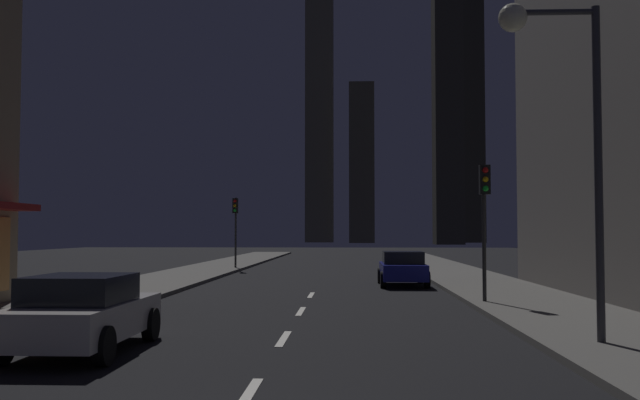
# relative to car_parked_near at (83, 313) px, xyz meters

# --- Properties ---
(ground_plane) EXTENTS (78.00, 136.00, 0.10)m
(ground_plane) POSITION_rel_car_parked_near_xyz_m (3.60, 25.44, -0.79)
(ground_plane) COLOR black
(sidewalk_right) EXTENTS (4.00, 76.00, 0.15)m
(sidewalk_right) POSITION_rel_car_parked_near_xyz_m (10.60, 25.44, -0.67)
(sidewalk_right) COLOR #605E59
(sidewalk_right) RESTS_ON ground
(sidewalk_left) EXTENTS (4.00, 76.00, 0.15)m
(sidewalk_left) POSITION_rel_car_parked_near_xyz_m (-3.40, 25.44, -0.67)
(sidewalk_left) COLOR #605E59
(sidewalk_left) RESTS_ON ground
(lane_marking_center) EXTENTS (0.16, 23.00, 0.01)m
(lane_marking_center) POSITION_rel_car_parked_near_xyz_m (3.60, 1.84, -0.73)
(lane_marking_center) COLOR silver
(lane_marking_center) RESTS_ON ground
(skyscraper_distant_tall) EXTENTS (6.41, 7.24, 64.83)m
(skyscraper_distant_tall) POSITION_rel_car_parked_near_xyz_m (-2.17, 151.39, 31.67)
(skyscraper_distant_tall) COLOR #645F4B
(skyscraper_distant_tall) RESTS_ON ground
(skyscraper_distant_mid) EXTENTS (5.49, 5.58, 35.02)m
(skyscraper_distant_mid) POSITION_rel_car_parked_near_xyz_m (7.46, 141.84, 16.77)
(skyscraper_distant_mid) COLOR #4E4A3B
(skyscraper_distant_mid) RESTS_ON ground
(skyscraper_distant_short) EXTENTS (5.33, 6.42, 54.05)m
(skyscraper_distant_short) POSITION_rel_car_parked_near_xyz_m (23.63, 122.33, 26.29)
(skyscraper_distant_short) COLOR #373529
(skyscraper_distant_short) RESTS_ON ground
(skyscraper_distant_slender) EXTENTS (6.97, 7.68, 54.97)m
(skyscraper_distant_slender) POSITION_rel_car_parked_near_xyz_m (31.64, 149.00, 26.74)
(skyscraper_distant_slender) COLOR #323026
(skyscraper_distant_slender) RESTS_ON ground
(car_parked_near) EXTENTS (1.98, 4.24, 1.45)m
(car_parked_near) POSITION_rel_car_parked_near_xyz_m (0.00, 0.00, 0.00)
(car_parked_near) COLOR silver
(car_parked_near) RESTS_ON ground
(car_parked_far) EXTENTS (1.98, 4.24, 1.45)m
(car_parked_far) POSITION_rel_car_parked_near_xyz_m (7.20, 16.90, 0.00)
(car_parked_far) COLOR navy
(car_parked_far) RESTS_ON ground
(fire_hydrant_far_left) EXTENTS (0.42, 0.30, 0.65)m
(fire_hydrant_far_left) POSITION_rel_car_parked_near_xyz_m (-2.30, 9.51, -0.29)
(fire_hydrant_far_left) COLOR gold
(fire_hydrant_far_left) RESTS_ON sidewalk_left
(traffic_light_near_right) EXTENTS (0.32, 0.48, 4.20)m
(traffic_light_near_right) POSITION_rel_car_parked_near_xyz_m (9.10, 8.64, 2.45)
(traffic_light_near_right) COLOR #2D2D2D
(traffic_light_near_right) RESTS_ON sidewalk_right
(traffic_light_far_left) EXTENTS (0.32, 0.48, 4.20)m
(traffic_light_far_left) POSITION_rel_car_parked_near_xyz_m (-1.90, 29.15, 2.45)
(traffic_light_far_left) COLOR #2D2D2D
(traffic_light_far_left) RESTS_ON sidewalk_left
(street_lamp_right) EXTENTS (1.96, 0.56, 6.58)m
(street_lamp_right) POSITION_rel_car_parked_near_xyz_m (8.98, 0.72, 4.33)
(street_lamp_right) COLOR #38383D
(street_lamp_right) RESTS_ON sidewalk_right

